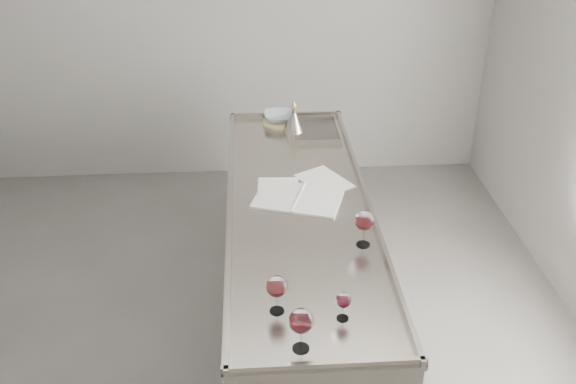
{
  "coord_description": "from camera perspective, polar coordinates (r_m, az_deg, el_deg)",
  "views": [
    {
      "loc": [
        0.25,
        -2.62,
        2.68
      ],
      "look_at": [
        0.44,
        0.3,
        1.02
      ],
      "focal_mm": 40.0,
      "sensor_mm": 36.0,
      "label": 1
    }
  ],
  "objects": [
    {
      "name": "room_shell",
      "position": [
        2.92,
        -8.26,
        3.32
      ],
      "size": [
        4.54,
        5.04,
        2.84
      ],
      "color": "#595754",
      "rests_on": "ground"
    },
    {
      "name": "counter",
      "position": [
        3.67,
        0.95,
        -7.39
      ],
      "size": [
        0.77,
        2.42,
        0.97
      ],
      "color": "gray",
      "rests_on": "ground"
    },
    {
      "name": "wine_glass_left",
      "position": [
        2.62,
        -1.01,
        -8.47
      ],
      "size": [
        0.09,
        0.09,
        0.17
      ],
      "rotation": [
        0.0,
        0.0,
        0.27
      ],
      "color": "white",
      "rests_on": "counter"
    },
    {
      "name": "wine_glass_middle",
      "position": [
        2.45,
        1.18,
        -11.47
      ],
      "size": [
        0.1,
        0.1,
        0.19
      ],
      "rotation": [
        0.0,
        0.0,
        -0.19
      ],
      "color": "white",
      "rests_on": "counter"
    },
    {
      "name": "wine_glass_right",
      "position": [
        3.04,
        6.82,
        -2.62
      ],
      "size": [
        0.09,
        0.09,
        0.19
      ],
      "rotation": [
        0.0,
        0.0,
        0.25
      ],
      "color": "white",
      "rests_on": "counter"
    },
    {
      "name": "wine_glass_small",
      "position": [
        2.62,
        4.95,
        -9.63
      ],
      "size": [
        0.06,
        0.06,
        0.13
      ],
      "rotation": [
        0.0,
        0.0,
        0.14
      ],
      "color": "white",
      "rests_on": "counter"
    },
    {
      "name": "notebook",
      "position": [
        3.45,
        0.91,
        -0.54
      ],
      "size": [
        0.53,
        0.44,
        0.02
      ],
      "rotation": [
        0.0,
        0.0,
        -0.32
      ],
      "color": "white",
      "rests_on": "counter"
    },
    {
      "name": "loose_paper_top",
      "position": [
        3.64,
        3.25,
        1.01
      ],
      "size": [
        0.34,
        0.38,
        0.0
      ],
      "primitive_type": "cube",
      "rotation": [
        0.0,
        0.0,
        0.53
      ],
      "color": "silver",
      "rests_on": "counter"
    },
    {
      "name": "loose_paper_under",
      "position": [
        3.52,
        -0.86,
        0.04
      ],
      "size": [
        0.24,
        0.33,
        0.0
      ],
      "primitive_type": "cube",
      "rotation": [
        0.0,
        0.0,
        -0.05
      ],
      "color": "white",
      "rests_on": "counter"
    },
    {
      "name": "trivet",
      "position": [
        4.36,
        -0.75,
        6.26
      ],
      "size": [
        0.26,
        0.26,
        0.02
      ],
      "primitive_type": "cylinder",
      "rotation": [
        0.0,
        0.0,
        -0.17
      ],
      "color": "#D3BE88",
      "rests_on": "counter"
    },
    {
      "name": "ceramic_bowl",
      "position": [
        4.35,
        -0.76,
        6.69
      ],
      "size": [
        0.22,
        0.22,
        0.05
      ],
      "primitive_type": "imported",
      "rotation": [
        0.0,
        0.0,
        0.04
      ],
      "color": "#98ABB1",
      "rests_on": "trivet"
    },
    {
      "name": "wine_funnel",
      "position": [
        4.23,
        0.52,
        6.31
      ],
      "size": [
        0.15,
        0.15,
        0.22
      ],
      "rotation": [
        0.0,
        0.0,
        -0.33
      ],
      "color": "gray",
      "rests_on": "counter"
    }
  ]
}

